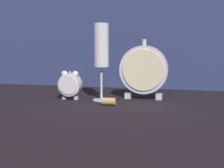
% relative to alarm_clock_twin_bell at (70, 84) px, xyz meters
% --- Properties ---
extents(ground_plane, '(4.00, 4.00, 0.00)m').
position_rel_alarm_clock_twin_bell_xyz_m(ground_plane, '(0.13, -0.03, -0.05)').
color(ground_plane, black).
extents(alarm_clock_twin_bell, '(0.07, 0.03, 0.09)m').
position_rel_alarm_clock_twin_bell_xyz_m(alarm_clock_twin_bell, '(0.00, 0.00, 0.00)').
color(alarm_clock_twin_bell, silver).
rests_on(alarm_clock_twin_bell, ground_plane).
extents(mantel_clock_silver, '(0.16, 0.04, 0.20)m').
position_rel_alarm_clock_twin_bell_xyz_m(mantel_clock_silver, '(0.23, 0.06, 0.04)').
color(mantel_clock_silver, silver).
rests_on(mantel_clock_silver, ground_plane).
extents(champagne_flute, '(0.06, 0.06, 0.25)m').
position_rel_alarm_clock_twin_bell_xyz_m(champagne_flute, '(0.10, 0.01, 0.11)').
color(champagne_flute, silver).
rests_on(champagne_flute, ground_plane).
extents(wine_cork, '(0.04, 0.02, 0.02)m').
position_rel_alarm_clock_twin_bell_xyz_m(wine_cork, '(0.14, -0.06, -0.04)').
color(wine_cork, tan).
rests_on(wine_cork, ground_plane).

